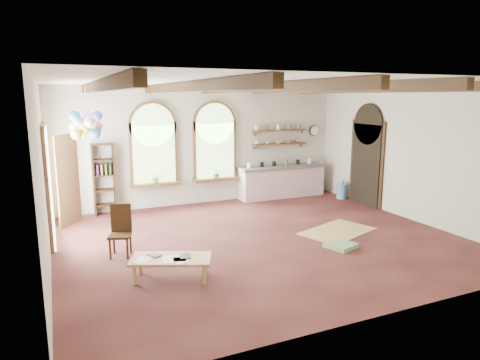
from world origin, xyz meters
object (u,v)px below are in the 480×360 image
kitchen_counter (282,181)px  side_chair (121,241)px  coffee_table (171,260)px  balloon_cluster (87,125)px

kitchen_counter → side_chair: 5.90m
coffee_table → balloon_cluster: bearing=106.5°
balloon_cluster → coffee_table: bearing=-73.5°
coffee_table → side_chair: side_chair is taller
coffee_table → side_chair: 1.52m
kitchen_counter → coffee_table: 6.28m
kitchen_counter → coffee_table: kitchen_counter is taller
kitchen_counter → side_chair: side_chair is taller
kitchen_counter → balloon_cluster: (-5.41, -1.28, 1.86)m
balloon_cluster → kitchen_counter: bearing=13.3°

